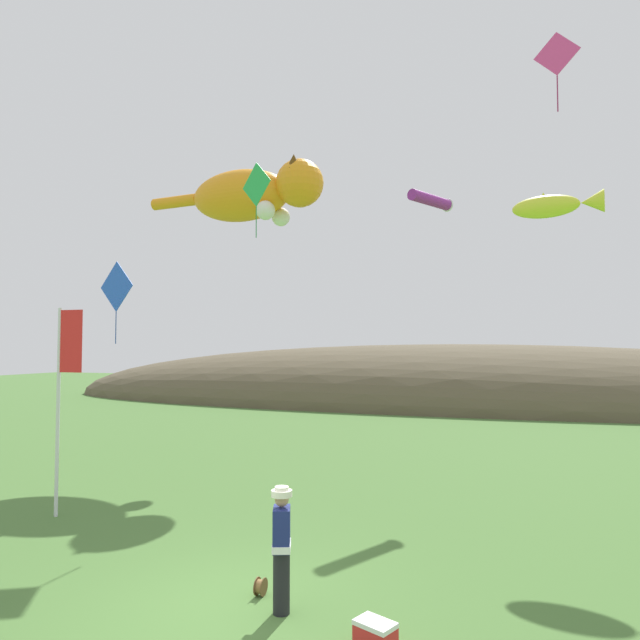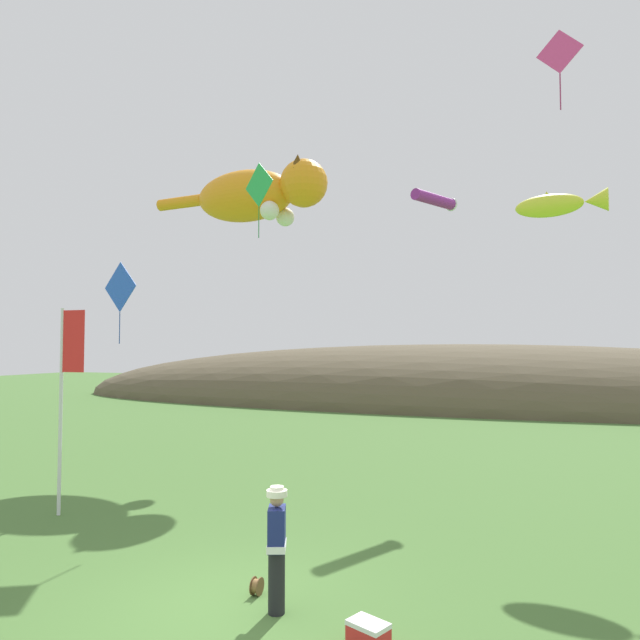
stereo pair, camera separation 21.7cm
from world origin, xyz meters
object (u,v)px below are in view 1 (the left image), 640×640
at_px(kite_spool, 261,587).
at_px(festival_banner_pole, 64,379).
at_px(kite_fish_windsock, 556,205).
at_px(kite_diamond_green, 256,185).
at_px(kite_diamond_pink, 557,55).
at_px(kite_tube_streamer, 431,200).
at_px(kite_diamond_blue, 117,287).
at_px(kite_giant_cat, 253,195).
at_px(picnic_cooler, 375,636).
at_px(festival_attendant, 282,545).

height_order(kite_spool, festival_banner_pole, festival_banner_pole).
relative_size(kite_fish_windsock, kite_diamond_green, 1.05).
bearing_deg(kite_diamond_pink, kite_tube_streamer, 135.41).
xyz_separation_m(kite_spool, kite_tube_streamer, (1.26, 10.15, 8.32)).
xyz_separation_m(kite_fish_windsock, kite_diamond_blue, (-11.68, -2.54, -1.99)).
distance_m(kite_giant_cat, kite_diamond_blue, 7.44).
height_order(kite_tube_streamer, kite_diamond_green, kite_diamond_green).
bearing_deg(kite_spool, kite_diamond_pink, 54.25).
distance_m(picnic_cooler, kite_tube_streamer, 13.89).
height_order(kite_spool, kite_diamond_pink, kite_diamond_pink).
distance_m(festival_attendant, festival_banner_pole, 7.23).
bearing_deg(kite_diamond_blue, kite_giant_cat, 77.83).
height_order(picnic_cooler, kite_fish_windsock, kite_fish_windsock).
distance_m(kite_spool, kite_tube_streamer, 13.19).
height_order(festival_attendant, kite_diamond_pink, kite_diamond_pink).
distance_m(picnic_cooler, kite_diamond_blue, 12.08).
relative_size(festival_attendant, kite_diamond_green, 0.81).
bearing_deg(kite_tube_streamer, festival_attendant, -93.97).
bearing_deg(kite_giant_cat, festival_banner_pole, -91.74).
bearing_deg(picnic_cooler, kite_giant_cat, 121.70).
height_order(festival_attendant, kite_diamond_green, kite_diamond_green).
bearing_deg(kite_giant_cat, kite_diamond_blue, -102.17).
xyz_separation_m(kite_tube_streamer, kite_diamond_blue, (-8.16, -4.91, -3.00)).
distance_m(kite_spool, kite_fish_windsock, 11.70).
bearing_deg(kite_spool, festival_banner_pole, 159.32).
bearing_deg(festival_banner_pole, picnic_cooler, -22.03).
bearing_deg(festival_banner_pole, kite_diamond_pink, 22.64).
bearing_deg(kite_spool, kite_tube_streamer, 82.94).
distance_m(kite_fish_windsock, kite_diamond_blue, 12.12).
relative_size(kite_fish_windsock, kite_diamond_blue, 0.99).
bearing_deg(kite_diamond_green, festival_banner_pole, -120.91).
bearing_deg(kite_tube_streamer, kite_fish_windsock, -33.86).
relative_size(kite_giant_cat, kite_diamond_green, 3.47).
xyz_separation_m(picnic_cooler, kite_diamond_green, (-5.24, 7.60, 8.23)).
bearing_deg(kite_giant_cat, kite_spool, -63.74).
bearing_deg(picnic_cooler, kite_tube_streamer, 93.88).
height_order(kite_fish_windsock, kite_diamond_green, kite_diamond_green).
bearing_deg(festival_attendant, kite_diamond_blue, 142.59).
relative_size(kite_spool, festival_banner_pole, 0.06).
relative_size(festival_attendant, festival_banner_pole, 0.38).
xyz_separation_m(picnic_cooler, kite_giant_cat, (-7.60, 12.31, 9.35)).
distance_m(picnic_cooler, festival_banner_pole, 8.97).
bearing_deg(festival_attendant, kite_spool, 140.34).
xyz_separation_m(kite_spool, festival_banner_pole, (-5.87, 2.21, 2.91)).
height_order(kite_fish_windsock, kite_diamond_blue, kite_fish_windsock).
distance_m(festival_banner_pole, kite_giant_cat, 11.19).
xyz_separation_m(kite_fish_windsock, kite_diamond_green, (-8.01, -1.16, 0.96)).
height_order(picnic_cooler, kite_diamond_blue, kite_diamond_blue).
relative_size(festival_attendant, kite_tube_streamer, 0.92).
bearing_deg(festival_attendant, festival_banner_pole, 157.49).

